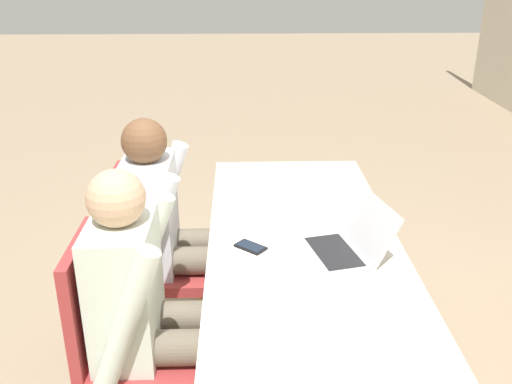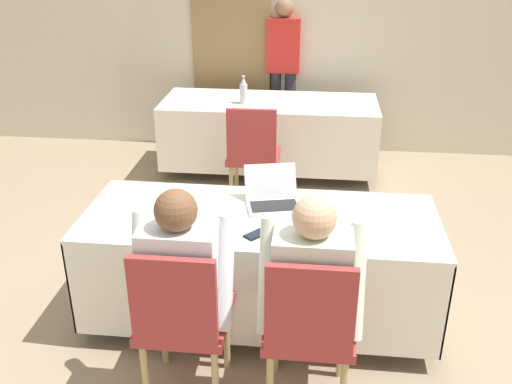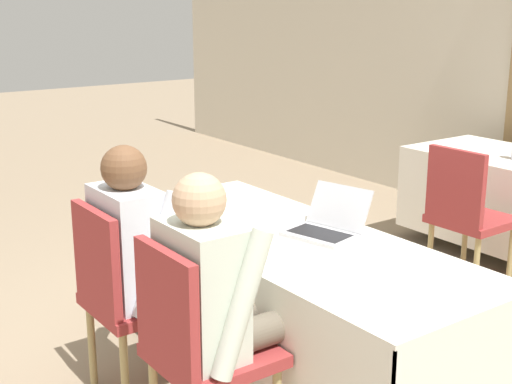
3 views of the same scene
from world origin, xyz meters
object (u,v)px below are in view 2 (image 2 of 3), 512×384
at_px(chair_near_left, 181,317).
at_px(chair_far_spare, 253,152).
at_px(laptop, 273,199).
at_px(person_red_shirt, 283,65).
at_px(chair_near_right, 309,326).
at_px(cell_phone, 255,235).
at_px(person_white_shirt, 311,285).
at_px(person_checkered_shirt, 184,277).
at_px(water_bottle, 243,91).

distance_m(chair_near_left, chair_far_spare, 2.27).
height_order(laptop, person_red_shirt, person_red_shirt).
distance_m(laptop, chair_near_right, 0.93).
distance_m(cell_phone, person_white_shirt, 0.49).
bearing_deg(person_checkered_shirt, water_bottle, -88.37).
distance_m(laptop, cell_phone, 0.38).
relative_size(laptop, chair_near_left, 0.41).
height_order(cell_phone, chair_near_left, chair_near_left).
bearing_deg(chair_far_spare, laptop, 100.41).
relative_size(laptop, cell_phone, 2.70).
height_order(chair_far_spare, person_red_shirt, person_red_shirt).
height_order(chair_near_right, person_white_shirt, person_white_shirt).
relative_size(laptop, person_red_shirt, 0.24).
bearing_deg(chair_near_left, person_checkered_shirt, -90.00).
height_order(chair_near_right, person_checkered_shirt, person_checkered_shirt).
bearing_deg(cell_phone, chair_far_spare, 137.37).
bearing_deg(cell_phone, chair_near_left, -82.14).
bearing_deg(laptop, chair_far_spare, 87.93).
height_order(laptop, chair_near_left, laptop).
height_order(chair_near_right, person_red_shirt, person_red_shirt).
relative_size(chair_near_right, chair_far_spare, 1.00).
bearing_deg(person_white_shirt, person_checkered_shirt, 0.00).
bearing_deg(person_white_shirt, water_bottle, -76.36).
relative_size(cell_phone, person_red_shirt, 0.09).
height_order(cell_phone, person_red_shirt, person_red_shirt).
xyz_separation_m(chair_near_right, person_white_shirt, (-0.00, 0.10, 0.16)).
bearing_deg(chair_near_right, chair_near_left, 0.00).
bearing_deg(person_checkered_shirt, person_red_shirt, -93.68).
relative_size(chair_near_right, person_white_shirt, 0.78).
height_order(person_checkered_shirt, person_white_shirt, same).
relative_size(person_white_shirt, person_red_shirt, 0.75).
distance_m(water_bottle, person_checkered_shirt, 2.90).
height_order(chair_near_left, person_checkered_shirt, person_checkered_shirt).
bearing_deg(water_bottle, chair_near_left, -88.43).
relative_size(cell_phone, water_bottle, 0.54).
height_order(water_bottle, chair_near_left, water_bottle).
distance_m(water_bottle, chair_near_left, 3.02).
height_order(water_bottle, person_red_shirt, person_red_shirt).
height_order(laptop, water_bottle, water_bottle).
bearing_deg(chair_far_spare, cell_phone, 95.97).
bearing_deg(water_bottle, laptop, -77.98).
xyz_separation_m(water_bottle, person_red_shirt, (0.32, 0.80, 0.07)).
bearing_deg(person_checkered_shirt, laptop, -116.35).
height_order(laptop, cell_phone, laptop).
distance_m(chair_far_spare, person_checkered_shirt, 2.17).
bearing_deg(person_red_shirt, person_white_shirt, -84.03).
height_order(chair_far_spare, person_white_shirt, person_white_shirt).
relative_size(chair_near_left, chair_near_right, 1.00).
xyz_separation_m(water_bottle, chair_far_spare, (0.17, -0.73, -0.32)).
bearing_deg(person_white_shirt, cell_phone, -50.29).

